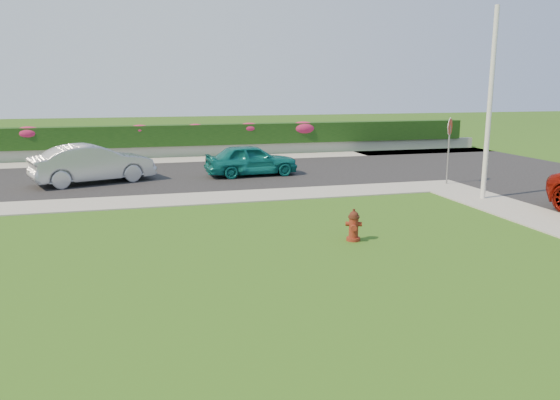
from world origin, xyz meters
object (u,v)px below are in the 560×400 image
object	(u,v)px
fire_hydrant	(354,226)
utility_pole	(490,105)
stop_sign	(449,135)
sedan_teal	(251,160)
sedan_silver	(93,164)

from	to	relation	value
fire_hydrant	utility_pole	size ratio (longest dim) A/B	0.13
fire_hydrant	stop_sign	xyz separation A→B (m)	(6.51, 6.33, 1.54)
sedan_teal	sedan_silver	distance (m)	6.32
fire_hydrant	utility_pole	xyz separation A→B (m)	(6.16, 3.55, 2.75)
sedan_silver	stop_sign	size ratio (longest dim) A/B	1.77
sedan_teal	sedan_silver	bearing A→B (deg)	87.64
utility_pole	stop_sign	xyz separation A→B (m)	(0.34, 2.78, -1.21)
sedan_teal	sedan_silver	world-z (taller)	sedan_silver
stop_sign	fire_hydrant	bearing A→B (deg)	-158.08
utility_pole	stop_sign	world-z (taller)	utility_pole
sedan_silver	stop_sign	bearing A→B (deg)	-125.19
stop_sign	sedan_silver	bearing A→B (deg)	141.83
fire_hydrant	sedan_silver	bearing A→B (deg)	144.77
fire_hydrant	utility_pole	bearing A→B (deg)	51.12
fire_hydrant	utility_pole	distance (m)	7.63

